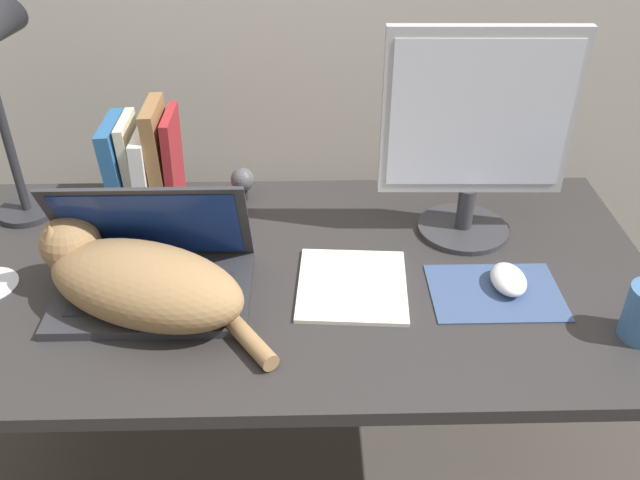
# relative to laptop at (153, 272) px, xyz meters

# --- Properties ---
(desk) EXTENTS (1.44, 0.74, 0.71)m
(desk) POSITION_rel_laptop_xyz_m (0.26, 0.06, -0.11)
(desk) COLOR #2D2B2B
(desk) RESTS_ON ground_plane
(laptop) EXTENTS (0.36, 0.24, 0.23)m
(laptop) POSITION_rel_laptop_xyz_m (0.00, 0.00, 0.00)
(laptop) COLOR #2D2D33
(laptop) RESTS_ON desk
(cat) EXTENTS (0.45, 0.31, 0.16)m
(cat) POSITION_rel_laptop_xyz_m (-0.02, -0.06, 0.03)
(cat) COLOR #99754C
(cat) RESTS_ON desk
(external_monitor) EXTENTS (0.38, 0.20, 0.45)m
(external_monitor) POSITION_rel_laptop_xyz_m (0.63, 0.20, 0.19)
(external_monitor) COLOR #333338
(external_monitor) RESTS_ON desk
(mousepad) EXTENTS (0.25, 0.18, 0.00)m
(mousepad) POSITION_rel_laptop_xyz_m (0.65, -0.02, -0.04)
(mousepad) COLOR #384C75
(mousepad) RESTS_ON desk
(computer_mouse) EXTENTS (0.07, 0.10, 0.04)m
(computer_mouse) POSITION_rel_laptop_xyz_m (0.68, -0.01, -0.02)
(computer_mouse) COLOR silver
(computer_mouse) RESTS_ON mousepad
(book_row) EXTENTS (0.16, 0.17, 0.24)m
(book_row) POSITION_rel_laptop_xyz_m (-0.07, 0.33, 0.06)
(book_row) COLOR #285B93
(book_row) RESTS_ON desk
(desk_lamp) EXTENTS (0.17, 0.17, 0.50)m
(desk_lamp) POSITION_rel_laptop_xyz_m (-0.30, 0.26, 0.29)
(desk_lamp) COLOR #28282D
(desk_lamp) RESTS_ON desk
(notepad) EXTENTS (0.22, 0.24, 0.01)m
(notepad) POSITION_rel_laptop_xyz_m (0.38, 0.00, -0.04)
(notepad) COLOR silver
(notepad) RESTS_ON desk
(webcam) EXTENTS (0.06, 0.06, 0.08)m
(webcam) POSITION_rel_laptop_xyz_m (0.14, 0.34, 0.01)
(webcam) COLOR #232328
(webcam) RESTS_ON desk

